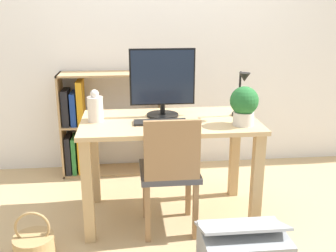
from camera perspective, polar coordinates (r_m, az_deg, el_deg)
ground_plane at (r=3.09m, az=0.20°, el=-12.74°), size 10.00×10.00×0.00m
wall_back at (r=3.75m, az=-1.57°, el=13.43°), size 8.00×0.05×2.60m
desk at (r=2.84m, az=0.21°, el=-2.02°), size 1.25×0.68×0.76m
monitor at (r=2.84m, az=-0.81°, el=6.56°), size 0.47×0.23×0.49m
keyboard at (r=2.71m, az=-1.12°, el=0.58°), size 0.37×0.12×0.02m
vase at (r=2.78m, az=-10.51°, el=2.61°), size 0.11×0.11×0.23m
desk_lamp at (r=2.85m, az=10.69°, el=5.11°), size 0.10×0.19×0.33m
potted_plant at (r=2.68m, az=10.98°, el=3.10°), size 0.19×0.19×0.27m
chair at (r=2.67m, az=0.30°, el=-6.40°), size 0.40×0.40×0.86m
bookshelf at (r=3.74m, az=-10.92°, el=-0.35°), size 0.93×0.28×0.96m
basket at (r=2.74m, az=-18.86°, el=-15.99°), size 0.26×0.26×0.32m
storage_box at (r=2.46m, az=10.80°, el=-17.58°), size 0.50×0.42×0.35m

